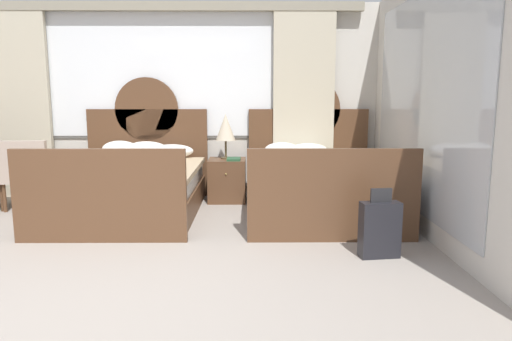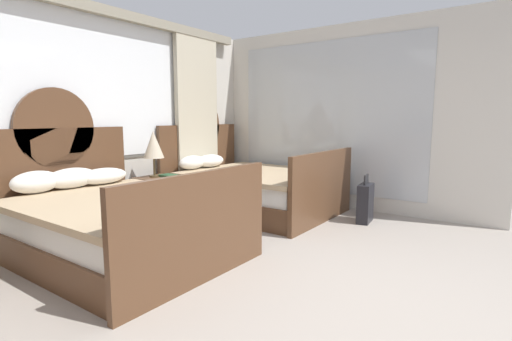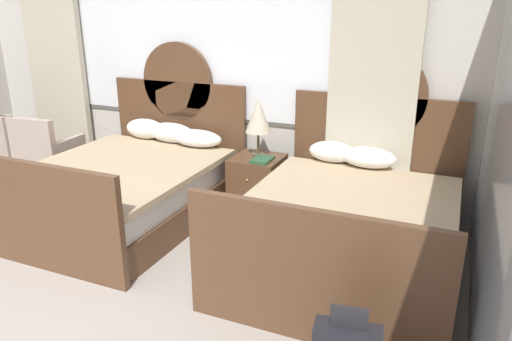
{
  "view_description": "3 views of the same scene",
  "coord_description": "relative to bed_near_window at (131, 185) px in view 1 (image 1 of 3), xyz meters",
  "views": [
    {
      "loc": [
        1.27,
        -3.01,
        1.43
      ],
      "look_at": [
        1.31,
        1.93,
        0.63
      ],
      "focal_mm": 32.62,
      "sensor_mm": 36.0,
      "label": 1
    },
    {
      "loc": [
        -2.4,
        -0.71,
        1.36
      ],
      "look_at": [
        1.33,
        1.95,
        0.72
      ],
      "focal_mm": 26.95,
      "sensor_mm": 36.0,
      "label": 2
    },
    {
      "loc": [
        2.77,
        -1.1,
        2.07
      ],
      "look_at": [
        1.31,
        2.3,
        0.78
      ],
      "focal_mm": 33.58,
      "sensor_mm": 36.0,
      "label": 3
    }
  ],
  "objects": [
    {
      "name": "bed_near_window",
      "position": [
        0.0,
        0.0,
        0.0
      ],
      "size": [
        1.69,
        2.23,
        1.68
      ],
      "color": "brown",
      "rests_on": "ground_plane"
    },
    {
      "name": "bed_near_mirror",
      "position": [
        2.27,
        -0.01,
        -0.01
      ],
      "size": [
        1.69,
        2.23,
        1.68
      ],
      "color": "brown",
      "rests_on": "ground_plane"
    },
    {
      "name": "wall_right_mirror",
      "position": [
        3.27,
        -1.01,
        1.0
      ],
      "size": [
        0.08,
        4.25,
        2.7
      ],
      "color": "beige",
      "rests_on": "ground_plane"
    },
    {
      "name": "armchair_by_window_left",
      "position": [
        -1.35,
        0.25,
        0.14
      ],
      "size": [
        0.63,
        0.63,
        0.89
      ],
      "color": "#B29E8E",
      "rests_on": "ground_plane"
    },
    {
      "name": "wall_back_window",
      "position": [
        0.22,
        1.09,
        1.09
      ],
      "size": [
        6.05,
        0.22,
        2.7
      ],
      "color": "beige",
      "rests_on": "ground_plane"
    },
    {
      "name": "ground_plane",
      "position": [
        0.22,
        -2.56,
        -0.35
      ],
      "size": [
        24.0,
        24.0,
        0.0
      ],
      "primitive_type": "plane",
      "color": "#9E9389"
    },
    {
      "name": "table_lamp_on_nightstand",
      "position": [
        1.12,
        0.74,
        0.65
      ],
      "size": [
        0.27,
        0.27,
        0.61
      ],
      "color": "brown",
      "rests_on": "nightstand_between_beds"
    },
    {
      "name": "nightstand_between_beds",
      "position": [
        1.14,
        0.67,
        -0.06
      ],
      "size": [
        0.5,
        0.52,
        0.58
      ],
      "color": "brown",
      "rests_on": "ground_plane"
    },
    {
      "name": "suitcase_on_floor",
      "position": [
        2.61,
        -1.59,
        -0.09
      ],
      "size": [
        0.37,
        0.19,
        0.63
      ],
      "color": "black",
      "rests_on": "ground_plane"
    },
    {
      "name": "book_on_nightstand",
      "position": [
        1.23,
        0.57,
        0.24
      ],
      "size": [
        0.18,
        0.26,
        0.03
      ],
      "color": "#285133",
      "rests_on": "nightstand_between_beds"
    }
  ]
}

